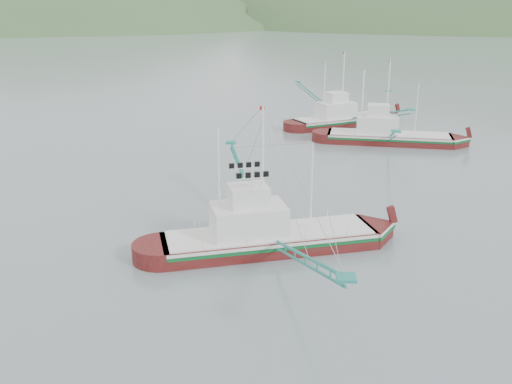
{
  "coord_description": "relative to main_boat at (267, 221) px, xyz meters",
  "views": [
    {
      "loc": [
        1.76,
        -34.52,
        16.82
      ],
      "look_at": [
        0.0,
        6.0,
        3.2
      ],
      "focal_mm": 40.0,
      "sensor_mm": 36.0,
      "label": 1
    }
  ],
  "objects": [
    {
      "name": "main_boat",
      "position": [
        0.0,
        0.0,
        0.0
      ],
      "size": [
        15.72,
        26.9,
        11.14
      ],
      "rotation": [
        0.0,
        0.0,
        0.28
      ],
      "color": "#4A0D0C",
      "rests_on": "ground"
    },
    {
      "name": "bg_boat_right",
      "position": [
        14.11,
        32.49,
        -0.38
      ],
      "size": [
        15.49,
        27.14,
        11.05
      ],
      "rotation": [
        0.0,
        0.0,
        -0.14
      ],
      "color": "#4A0D0C",
      "rests_on": "ground"
    },
    {
      "name": "ridge_distant",
      "position": [
        29.05,
        557.23,
        -2.13
      ],
      "size": [
        960.0,
        400.0,
        240.0
      ],
      "primitive_type": "ellipsoid",
      "color": "slate",
      "rests_on": "ground"
    },
    {
      "name": "ground",
      "position": [
        -0.95,
        -2.77,
        -2.13
      ],
      "size": [
        1200.0,
        1200.0,
        0.0
      ],
      "primitive_type": "plane",
      "color": "slate",
      "rests_on": "ground"
    },
    {
      "name": "headland_left",
      "position": [
        -180.95,
        357.23,
        -2.13
      ],
      "size": [
        448.0,
        308.0,
        210.0
      ],
      "primitive_type": "ellipsoid",
      "color": "#385B2E",
      "rests_on": "ground"
    },
    {
      "name": "bg_boat_far",
      "position": [
        9.79,
        43.02,
        0.17
      ],
      "size": [
        17.1,
        25.55,
        11.09
      ],
      "rotation": [
        0.0,
        0.0,
        0.49
      ],
      "color": "#4A0D0C",
      "rests_on": "ground"
    }
  ]
}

